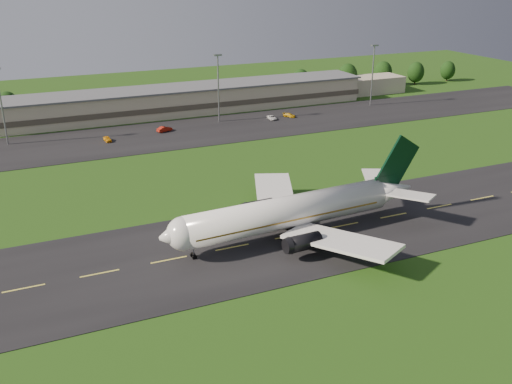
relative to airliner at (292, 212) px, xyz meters
name	(u,v)px	position (x,y,z in m)	size (l,w,h in m)	color
ground	(344,226)	(10.79, -0.05, -4.66)	(360.00, 360.00, 0.00)	#224110
taxiway	(344,226)	(10.79, -0.05, -4.61)	(220.00, 30.00, 0.10)	black
apron	(212,130)	(10.79, 71.95, -4.61)	(260.00, 30.00, 0.10)	black
airliner	(292,212)	(0.00, 0.00, 0.00)	(51.30, 42.12, 15.57)	white
terminal	(206,98)	(17.19, 96.14, -0.67)	(145.00, 16.00, 8.40)	tan
light_mast_west	(0,97)	(-44.21, 79.95, 8.08)	(2.40, 1.20, 20.35)	gray
light_mast_centre	(218,80)	(15.79, 79.95, 8.08)	(2.40, 1.20, 20.35)	gray
light_mast_east	(373,68)	(70.79, 79.95, 8.08)	(2.40, 1.20, 20.35)	gray
tree_line	(279,83)	(48.57, 106.03, 0.24)	(195.99, 9.46, 10.05)	black
service_vehicle_a	(107,139)	(-19.35, 71.95, -3.90)	(1.55, 3.85, 1.31)	orange
service_vehicle_b	(165,129)	(-2.56, 75.35, -3.81)	(1.59, 4.55, 1.50)	maroon
service_vehicle_c	(272,118)	(31.58, 75.68, -3.97)	(1.96, 4.25, 1.18)	silver
service_vehicle_d	(289,115)	(37.95, 76.22, -3.97)	(1.67, 4.10, 1.19)	#CE990C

